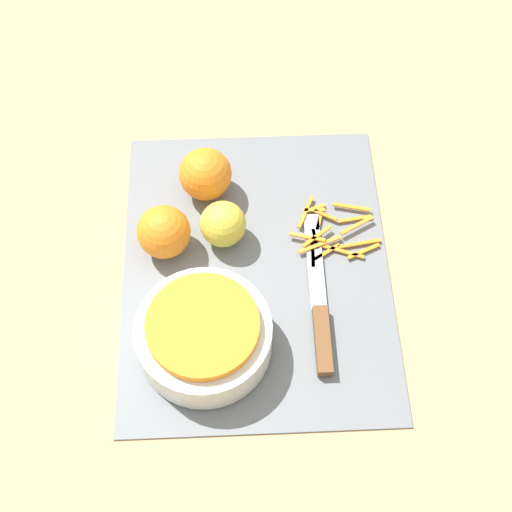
{
  "coord_description": "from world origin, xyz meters",
  "views": [
    {
      "loc": [
        -0.48,
        0.02,
        0.87
      ],
      "look_at": [
        0.0,
        0.0,
        0.04
      ],
      "focal_mm": 50.0,
      "sensor_mm": 36.0,
      "label": 1
    }
  ],
  "objects_px": {
    "bowl_speckled": "(204,335)",
    "orange_left": "(205,174)",
    "orange_right": "(164,232)",
    "lemon": "(223,224)",
    "knife": "(320,319)"
  },
  "relations": [
    {
      "from": "knife",
      "to": "orange_right",
      "type": "xyz_separation_m",
      "value": [
        0.13,
        0.21,
        0.03
      ]
    },
    {
      "from": "bowl_speckled",
      "to": "orange_left",
      "type": "bearing_deg",
      "value": -0.81
    },
    {
      "from": "orange_right",
      "to": "bowl_speckled",
      "type": "bearing_deg",
      "value": -160.72
    },
    {
      "from": "bowl_speckled",
      "to": "orange_right",
      "type": "height_order",
      "value": "orange_right"
    },
    {
      "from": "knife",
      "to": "lemon",
      "type": "xyz_separation_m",
      "value": [
        0.14,
        0.13,
        0.03
      ]
    },
    {
      "from": "bowl_speckled",
      "to": "lemon",
      "type": "xyz_separation_m",
      "value": [
        0.17,
        -0.03,
        -0.0
      ]
    },
    {
      "from": "knife",
      "to": "lemon",
      "type": "height_order",
      "value": "lemon"
    },
    {
      "from": "knife",
      "to": "orange_right",
      "type": "bearing_deg",
      "value": 59.05
    },
    {
      "from": "knife",
      "to": "orange_left",
      "type": "distance_m",
      "value": 0.27
    },
    {
      "from": "orange_left",
      "to": "orange_right",
      "type": "xyz_separation_m",
      "value": [
        -0.1,
        0.06,
        -0.0
      ]
    },
    {
      "from": "knife",
      "to": "orange_left",
      "type": "height_order",
      "value": "orange_left"
    },
    {
      "from": "bowl_speckled",
      "to": "knife",
      "type": "xyz_separation_m",
      "value": [
        0.03,
        -0.15,
        -0.03
      ]
    },
    {
      "from": "bowl_speckled",
      "to": "orange_left",
      "type": "xyz_separation_m",
      "value": [
        0.25,
        -0.0,
        0.0
      ]
    },
    {
      "from": "orange_left",
      "to": "bowl_speckled",
      "type": "bearing_deg",
      "value": 179.19
    },
    {
      "from": "orange_right",
      "to": "lemon",
      "type": "distance_m",
      "value": 0.08
    }
  ]
}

